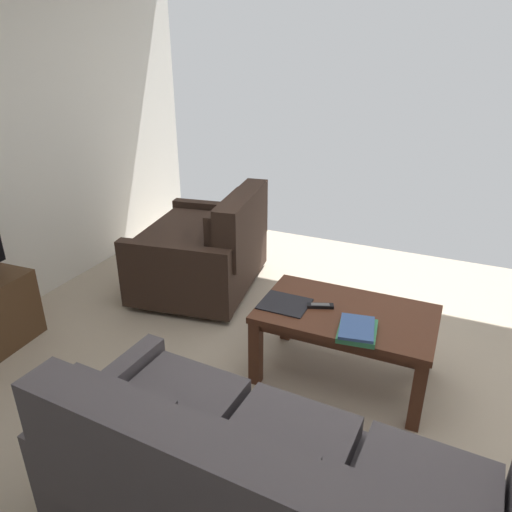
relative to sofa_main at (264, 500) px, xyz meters
The scene contains 7 objects.
ground_plane 1.08m from the sofa_main, 92.05° to the right, with size 5.32×4.88×0.01m, color tan.
sofa_main is the anchor object (origin of this frame).
loveseat_near 2.42m from the sofa_main, 55.35° to the right, with size 1.06×1.24×0.86m.
coffee_table 1.29m from the sofa_main, 89.18° to the right, with size 1.04×0.62×0.48m.
book_stack 1.09m from the sofa_main, 94.82° to the right, with size 0.24×0.29×0.05m.
tv_remote 1.29m from the sofa_main, 82.06° to the right, with size 0.16×0.10×0.02m.
loose_magazine 1.28m from the sofa_main, 72.40° to the right, with size 0.25×0.29×0.01m, color black.
Camera 1 is at (-0.45, 2.19, 1.95)m, focal length 33.54 mm.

